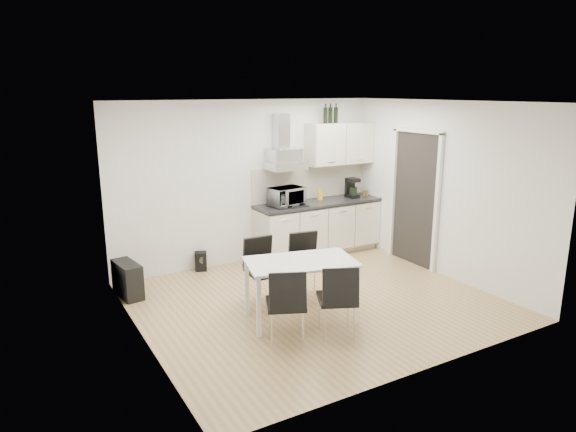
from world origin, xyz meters
The scene contains 15 objects.
ground centered at (0.00, 0.00, 0.00)m, with size 4.50×4.50×0.00m, color tan.
wall_back centered at (0.00, 2.00, 1.30)m, with size 4.50×0.10×2.60m, color white.
wall_front centered at (0.00, -2.00, 1.30)m, with size 4.50×0.10×2.60m, color white.
wall_left centered at (-2.25, 0.00, 1.30)m, with size 0.10×4.00×2.60m, color white.
wall_right centered at (2.25, 0.00, 1.30)m, with size 0.10×4.00×2.60m, color white.
ceiling centered at (0.00, 0.00, 2.60)m, with size 4.50×4.50×0.00m, color white.
doorway centered at (2.21, 0.55, 1.05)m, with size 0.08×1.04×2.10m, color white.
kitchenette centered at (1.18, 1.73, 0.83)m, with size 2.22×0.64×2.52m.
dining_table centered at (-0.44, -0.36, 0.66)m, with size 1.44×1.02×0.75m.
chair_far_left centered at (-0.62, 0.25, 0.44)m, with size 0.44×0.50×0.88m, color black, non-canonical shape.
chair_far_right centered at (-0.01, 0.16, 0.44)m, with size 0.44×0.50×0.88m, color black, non-canonical shape.
chair_near_left centered at (-0.89, -0.78, 0.44)m, with size 0.44×0.50×0.88m, color black, non-canonical shape.
chair_near_right centered at (-0.31, -0.94, 0.44)m, with size 0.44×0.50×0.88m, color black, non-canonical shape.
guitar_amp centered at (-2.11, 1.42, 0.24)m, with size 0.33×0.60×0.48m.
floor_speaker centered at (-0.88, 1.90, 0.15)m, with size 0.18×0.16×0.30m, color black.
Camera 1 is at (-3.48, -5.35, 2.75)m, focal length 32.00 mm.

